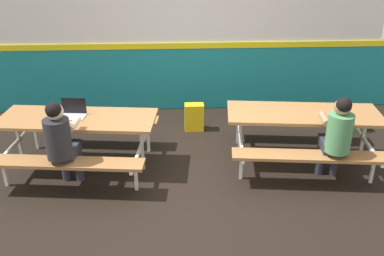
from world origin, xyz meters
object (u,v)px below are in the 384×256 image
object	(u,v)px
student_nearer	(61,139)
laptop_silver	(73,113)
backpack_dark	(194,117)
tote_bag_bright	(353,120)
picnic_table_right	(303,124)
picnic_table_left	(78,129)
student_further	(337,133)

from	to	relation	value
student_nearer	laptop_silver	bearing A→B (deg)	86.61
backpack_dark	tote_bag_bright	xyz separation A→B (m)	(2.51, -0.18, -0.02)
laptop_silver	tote_bag_bright	distance (m)	4.28
student_nearer	laptop_silver	distance (m)	0.60
picnic_table_right	tote_bag_bright	distance (m)	1.50
student_nearer	laptop_silver	size ratio (longest dim) A/B	3.53
tote_bag_bright	picnic_table_right	bearing A→B (deg)	-140.23
picnic_table_left	picnic_table_right	world-z (taller)	same
backpack_dark	picnic_table_left	bearing A→B (deg)	-144.61
student_nearer	student_further	xyz separation A→B (m)	(3.31, -0.02, 0.00)
picnic_table_left	backpack_dark	bearing A→B (deg)	35.39
laptop_silver	backpack_dark	world-z (taller)	laptop_silver
student_nearer	tote_bag_bright	xyz separation A→B (m)	(4.18, 1.49, -0.51)
student_further	tote_bag_bright	distance (m)	1.82
picnic_table_left	student_further	size ratio (longest dim) A/B	1.73
student_further	laptop_silver	world-z (taller)	student_further
picnic_table_left	backpack_dark	distance (m)	1.97
picnic_table_right	student_further	xyz separation A→B (m)	(0.24, -0.59, 0.13)
backpack_dark	tote_bag_bright	size ratio (longest dim) A/B	1.02
tote_bag_bright	student_further	bearing A→B (deg)	-120.06
picnic_table_right	student_nearer	distance (m)	3.12
student_nearer	tote_bag_bright	bearing A→B (deg)	19.65
picnic_table_left	tote_bag_bright	size ratio (longest dim) A/B	4.85
picnic_table_right	tote_bag_bright	bearing A→B (deg)	39.77
laptop_silver	backpack_dark	xyz separation A→B (m)	(1.63, 1.08, -0.57)
student_further	tote_bag_bright	size ratio (longest dim) A/B	2.81
backpack_dark	tote_bag_bright	distance (m)	2.52
picnic_table_left	backpack_dark	world-z (taller)	picnic_table_left
student_further	laptop_silver	distance (m)	3.33
tote_bag_bright	picnic_table_left	bearing A→B (deg)	-167.02
student_nearer	picnic_table_right	bearing A→B (deg)	10.44
student_nearer	tote_bag_bright	world-z (taller)	student_nearer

